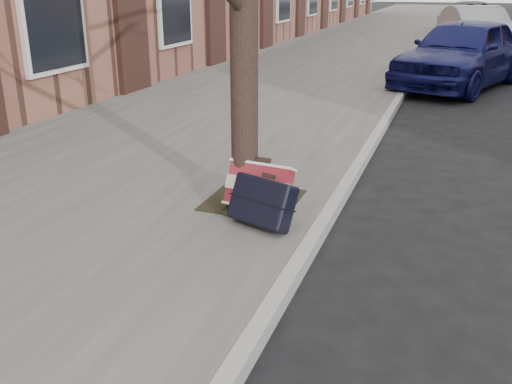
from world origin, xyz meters
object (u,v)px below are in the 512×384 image
(suitcase_red, at_px, (259,187))
(suitcase_navy, at_px, (262,201))
(car_near_mid, at_px, (476,29))
(car_near_front, at_px, (462,53))

(suitcase_red, bearing_deg, suitcase_navy, -59.05)
(suitcase_navy, xyz_separation_m, car_near_mid, (1.80, 15.32, 0.34))
(car_near_front, distance_m, car_near_mid, 6.82)
(suitcase_red, xyz_separation_m, car_near_mid, (1.95, 14.98, 0.34))
(car_near_mid, bearing_deg, suitcase_navy, -113.85)
(car_near_front, xyz_separation_m, car_near_mid, (0.32, 6.81, -0.03))
(suitcase_navy, relative_size, car_near_mid, 0.14)
(suitcase_red, distance_m, car_near_front, 8.34)
(suitcase_red, relative_size, car_near_front, 0.14)
(suitcase_navy, distance_m, car_near_front, 8.64)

